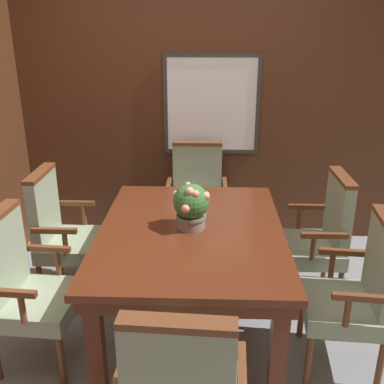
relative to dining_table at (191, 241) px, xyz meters
name	(u,v)px	position (x,y,z in m)	size (l,w,h in m)	color
ground_plane	(181,336)	(-0.06, -0.17, -0.64)	(14.00, 14.00, 0.00)	gray
wall_back	(191,112)	(-0.06, 1.45, 0.59)	(7.20, 0.08, 2.45)	#4C2816
dining_table	(191,241)	(0.00, 0.00, 0.00)	(1.20, 1.59, 0.73)	#562614
chair_right_far	(320,234)	(0.95, 0.38, -0.12)	(0.47, 0.54, 0.99)	brown
chair_left_near	(24,285)	(-0.99, -0.38, -0.12)	(0.49, 0.56, 0.99)	brown
chair_right_near	(358,290)	(1.00, -0.37, -0.12)	(0.50, 0.57, 0.99)	brown
chair_head_far	(197,194)	(0.01, 1.17, -0.12)	(0.54, 0.46, 0.99)	brown
chair_left_far	(61,229)	(-1.01, 0.38, -0.12)	(0.46, 0.54, 0.99)	brown
potted_plant	(191,205)	(0.00, 0.02, 0.25)	(0.25, 0.25, 0.31)	gray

